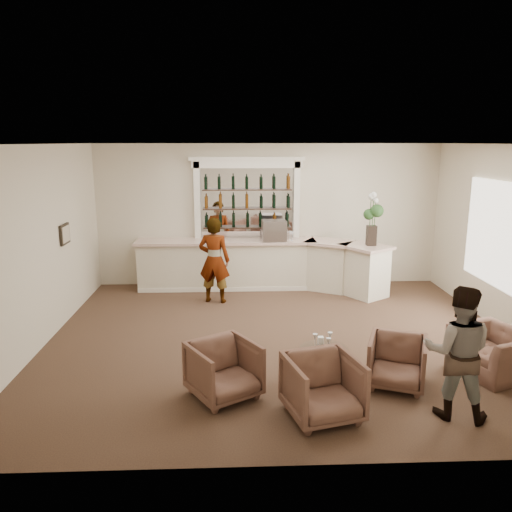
{
  "coord_description": "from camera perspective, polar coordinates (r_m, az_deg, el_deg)",
  "views": [
    {
      "loc": [
        -0.78,
        -8.11,
        3.34
      ],
      "look_at": [
        -0.4,
        0.9,
        1.26
      ],
      "focal_mm": 35.0,
      "sensor_mm": 36.0,
      "label": 1
    }
  ],
  "objects": [
    {
      "name": "ground",
      "position": [
        8.81,
        2.88,
        -9.35
      ],
      "size": [
        8.0,
        8.0,
        0.0
      ],
      "primitive_type": "plane",
      "color": "brown",
      "rests_on": "ground"
    },
    {
      "name": "room_shell",
      "position": [
        8.93,
        3.68,
        6.49
      ],
      "size": [
        8.04,
        7.02,
        3.32
      ],
      "color": "beige",
      "rests_on": "ground"
    },
    {
      "name": "bar_counter",
      "position": [
        11.46,
        0.74,
        -1.01
      ],
      "size": [
        5.72,
        1.8,
        1.14
      ],
      "color": "white",
      "rests_on": "ground"
    },
    {
      "name": "back_bar_alcove",
      "position": [
        11.6,
        -1.02,
        6.48
      ],
      "size": [
        2.64,
        0.25,
        3.0
      ],
      "color": "white",
      "rests_on": "ground"
    },
    {
      "name": "cocktail_table",
      "position": [
        7.29,
        7.68,
        -12.25
      ],
      "size": [
        0.68,
        0.68,
        0.5
      ],
      "primitive_type": "cylinder",
      "color": "#432E1D",
      "rests_on": "ground"
    },
    {
      "name": "sommelier",
      "position": [
        10.49,
        -4.79,
        -0.48
      ],
      "size": [
        0.74,
        0.57,
        1.82
      ],
      "primitive_type": "imported",
      "rotation": [
        0.0,
        0.0,
        2.93
      ],
      "color": "gray",
      "rests_on": "ground"
    },
    {
      "name": "guest",
      "position": [
        6.64,
        22.04,
        -10.17
      ],
      "size": [
        0.99,
        0.88,
        1.68
      ],
      "primitive_type": "imported",
      "rotation": [
        0.0,
        0.0,
        2.79
      ],
      "color": "gray",
      "rests_on": "ground"
    },
    {
      "name": "armchair_left",
      "position": [
        6.8,
        -3.69,
        -12.88
      ],
      "size": [
        1.13,
        1.14,
        0.76
      ],
      "primitive_type": "imported",
      "rotation": [
        0.0,
        0.0,
        0.55
      ],
      "color": "brown",
      "rests_on": "ground"
    },
    {
      "name": "armchair_center",
      "position": [
        6.37,
        7.64,
        -14.69
      ],
      "size": [
        1.04,
        1.06,
        0.79
      ],
      "primitive_type": "imported",
      "rotation": [
        0.0,
        0.0,
        0.27
      ],
      "color": "brown",
      "rests_on": "ground"
    },
    {
      "name": "armchair_right",
      "position": [
        7.34,
        15.8,
        -11.57
      ],
      "size": [
        0.98,
        1.0,
        0.71
      ],
      "primitive_type": "imported",
      "rotation": [
        0.0,
        0.0,
        -0.37
      ],
      "color": "brown",
      "rests_on": "ground"
    },
    {
      "name": "armchair_far",
      "position": [
        8.2,
        25.45,
        -9.88
      ],
      "size": [
        1.19,
        1.27,
        0.67
      ],
      "primitive_type": "imported",
      "rotation": [
        0.0,
        0.0,
        -1.22
      ],
      "color": "brown",
      "rests_on": "ground"
    },
    {
      "name": "espresso_machine",
      "position": [
        11.28,
        2.08,
        2.91
      ],
      "size": [
        0.55,
        0.47,
        0.47
      ],
      "primitive_type": "cube",
      "rotation": [
        0.0,
        0.0,
        0.04
      ],
      "color": "silver",
      "rests_on": "bar_counter"
    },
    {
      "name": "flower_vase",
      "position": [
        11.01,
        13.16,
        4.5
      ],
      "size": [
        0.3,
        0.3,
        1.15
      ],
      "color": "black",
      "rests_on": "bar_counter"
    },
    {
      "name": "wine_glass_bar_left",
      "position": [
        11.42,
        3.91,
        2.36
      ],
      "size": [
        0.07,
        0.07,
        0.21
      ],
      "primitive_type": null,
      "color": "white",
      "rests_on": "bar_counter"
    },
    {
      "name": "wine_glass_bar_right",
      "position": [
        11.35,
        4.16,
        2.28
      ],
      "size": [
        0.07,
        0.07,
        0.21
      ],
      "primitive_type": null,
      "color": "white",
      "rests_on": "bar_counter"
    },
    {
      "name": "wine_glass_tbl_a",
      "position": [
        7.15,
        6.76,
        -9.61
      ],
      "size": [
        0.07,
        0.07,
        0.21
      ],
      "primitive_type": null,
      "color": "white",
      "rests_on": "cocktail_table"
    },
    {
      "name": "wine_glass_tbl_b",
      "position": [
        7.24,
        8.44,
        -9.4
      ],
      "size": [
        0.07,
        0.07,
        0.21
      ],
      "primitive_type": null,
      "color": "white",
      "rests_on": "cocktail_table"
    },
    {
      "name": "wine_glass_tbl_c",
      "position": [
        7.03,
        8.27,
        -10.06
      ],
      "size": [
        0.07,
        0.07,
        0.21
      ],
      "primitive_type": null,
      "color": "white",
      "rests_on": "cocktail_table"
    },
    {
      "name": "napkin_holder",
      "position": [
        7.29,
        7.4,
        -9.58
      ],
      "size": [
        0.08,
        0.08,
        0.12
      ],
      "primitive_type": "cube",
      "color": "white",
      "rests_on": "cocktail_table"
    }
  ]
}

